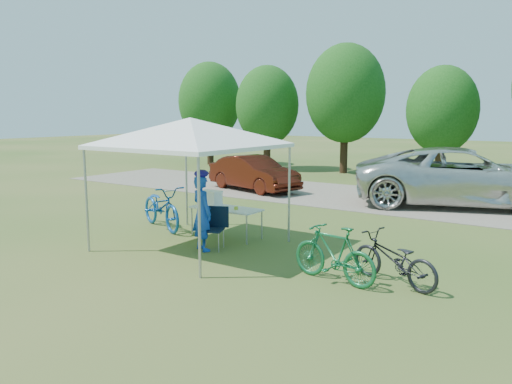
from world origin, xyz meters
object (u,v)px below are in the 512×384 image
(cyclist, at_px, (202,213))
(bike_green, at_px, (334,254))
(minivan, at_px, (463,177))
(cooler, at_px, (210,198))
(folding_chair, at_px, (215,224))
(folding_table, at_px, (226,210))
(sedan, at_px, (253,173))
(bike_dark, at_px, (394,259))
(bike_blue, at_px, (161,207))

(cyclist, distance_m, bike_green, 3.14)
(cyclist, height_order, minivan, minivan)
(cooler, xyz_separation_m, bike_green, (3.86, -1.46, -0.37))
(folding_chair, height_order, cyclist, cyclist)
(cyclist, relative_size, minivan, 0.24)
(cyclist, distance_m, minivan, 8.97)
(bike_green, relative_size, minivan, 0.25)
(folding_table, relative_size, bike_green, 1.02)
(bike_green, distance_m, sedan, 10.27)
(folding_table, xyz_separation_m, folding_chair, (0.41, -0.92, -0.12))
(bike_dark, bearing_deg, bike_blue, -79.79)
(folding_chair, relative_size, bike_blue, 0.43)
(bike_blue, height_order, bike_dark, bike_blue)
(cyclist, bearing_deg, bike_green, -163.24)
(bike_blue, relative_size, sedan, 0.54)
(cyclist, bearing_deg, cooler, -35.76)
(cooler, xyz_separation_m, cyclist, (0.74, -1.18, -0.08))
(bike_blue, distance_m, bike_dark, 6.19)
(sedan, bearing_deg, minivan, -66.72)
(bike_dark, xyz_separation_m, sedan, (-7.76, 7.20, 0.22))
(folding_chair, height_order, bike_blue, bike_blue)
(folding_table, height_order, minivan, minivan)
(cooler, xyz_separation_m, bike_blue, (-1.40, -0.20, -0.32))
(bike_dark, xyz_separation_m, minivan, (-0.69, 8.20, 0.48))
(sedan, bearing_deg, cooler, -138.63)
(folding_chair, xyz_separation_m, minivan, (3.18, 8.09, 0.39))
(bike_blue, xyz_separation_m, bike_green, (5.26, -1.26, -0.06))
(folding_table, relative_size, minivan, 0.26)
(bike_dark, relative_size, minivan, 0.26)
(folding_table, relative_size, folding_chair, 1.88)
(cooler, distance_m, minivan, 8.23)
(bike_blue, bearing_deg, sedan, 37.03)
(bike_blue, bearing_deg, folding_chair, -84.91)
(sedan, bearing_deg, cyclist, -137.60)
(cyclist, height_order, bike_dark, cyclist)
(folding_chair, xyz_separation_m, cyclist, (-0.13, -0.25, 0.26))
(cyclist, xyz_separation_m, bike_dark, (3.99, 0.14, -0.35))
(folding_chair, bearing_deg, cooler, 110.02)
(bike_blue, bearing_deg, bike_green, -80.76)
(folding_table, xyz_separation_m, cyclist, (0.28, -1.18, 0.14))
(folding_table, xyz_separation_m, bike_dark, (4.28, -1.04, -0.21))
(cooler, relative_size, bike_green, 0.30)
(folding_chair, relative_size, bike_dark, 0.54)
(folding_table, height_order, sedan, sedan)
(cooler, bearing_deg, sedan, 116.13)
(bike_dark, bearing_deg, bike_green, -46.19)
(bike_blue, bearing_deg, cooler, -59.10)
(folding_table, xyz_separation_m, bike_green, (3.40, -1.46, -0.15))
(folding_chair, bearing_deg, folding_table, 90.82)
(folding_chair, xyz_separation_m, bike_blue, (-2.27, 0.72, 0.02))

